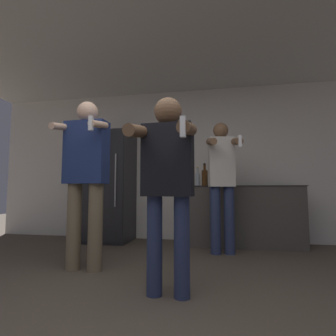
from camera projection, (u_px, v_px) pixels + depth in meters
name	position (u px, v px, depth m)	size (l,w,h in m)	color
wall_back	(188.00, 164.00, 4.48)	(7.00, 0.06, 2.55)	silver
ceiling_slab	(173.00, 40.00, 3.06)	(7.00, 3.58, 0.05)	silver
refrigerator	(111.00, 186.00, 4.32)	(0.69, 0.69, 1.78)	#262628
counter	(242.00, 215.00, 3.95)	(1.71, 0.59, 0.89)	#47423D
bottle_amber_bourbon	(198.00, 179.00, 4.09)	(0.06, 0.06, 0.30)	silver
bottle_tall_gin	(216.00, 178.00, 4.04)	(0.08, 0.08, 0.32)	#563314
bottle_short_whiskey	(226.00, 179.00, 4.01)	(0.08, 0.08, 0.27)	#563314
bottle_dark_rum	(205.00, 177.00, 4.07)	(0.09, 0.09, 0.36)	#563314
person_woman_foreground	(168.00, 174.00, 2.09)	(0.49, 0.52, 1.58)	navy
person_man_side	(86.00, 173.00, 2.77)	(0.51, 0.44, 1.78)	#75664C
person_spectator_back	(222.00, 178.00, 3.45)	(0.46, 0.54, 1.73)	navy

